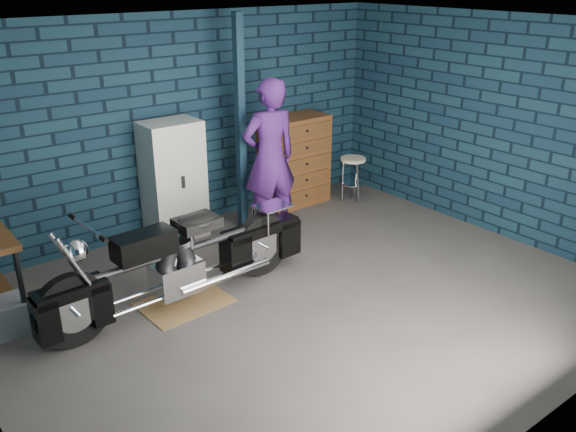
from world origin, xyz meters
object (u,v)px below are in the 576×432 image
at_px(person, 270,158).
at_px(shop_stool, 352,180).
at_px(locker, 174,181).
at_px(motorcycle, 181,254).
at_px(tool_chest, 295,161).

bearing_deg(person, shop_stool, -166.71).
bearing_deg(person, locker, -22.53).
height_order(motorcycle, tool_chest, tool_chest).
bearing_deg(tool_chest, shop_stool, -32.47).
bearing_deg(person, motorcycle, 35.52).
xyz_separation_m(motorcycle, tool_chest, (2.66, 1.53, 0.08)).
distance_m(person, locker, 1.21).
relative_size(motorcycle, person, 1.27).
relative_size(person, shop_stool, 3.01).
bearing_deg(motorcycle, tool_chest, 27.51).
bearing_deg(motorcycle, person, 25.20).
bearing_deg(tool_chest, motorcycle, -150.03).
xyz_separation_m(person, tool_chest, (0.88, 0.60, -0.35)).
bearing_deg(shop_stool, tool_chest, 147.53).
height_order(locker, shop_stool, locker).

